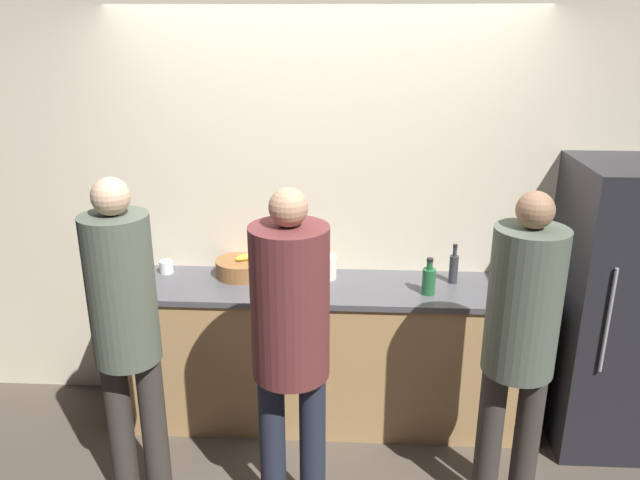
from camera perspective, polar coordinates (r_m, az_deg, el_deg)
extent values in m
plane|color=#4C4238|center=(3.94, -0.11, -18.37)|extent=(14.00, 14.00, 0.00)
cube|color=beige|center=(3.87, 0.39, 2.74)|extent=(5.20, 0.06, 2.60)
cube|color=tan|center=(3.96, 0.16, -10.40)|extent=(2.62, 0.55, 0.89)
cube|color=#4C4C51|center=(3.75, 0.17, -4.30)|extent=(2.65, 0.58, 0.03)
cube|color=#232328|center=(4.00, 25.56, -5.59)|extent=(0.66, 0.67, 1.70)
cylinder|color=#99999E|center=(3.60, 24.84, -6.74)|extent=(0.02, 0.02, 0.59)
cylinder|color=#38332D|center=(3.51, -17.74, -16.20)|extent=(0.13, 0.13, 0.84)
cylinder|color=#38332D|center=(3.46, -14.89, -16.53)|extent=(0.13, 0.13, 0.84)
cylinder|color=#515B4C|center=(3.10, -17.71, -4.36)|extent=(0.32, 0.32, 0.74)
sphere|color=#DBAD89|center=(2.95, -18.61, 3.80)|extent=(0.18, 0.18, 0.18)
cylinder|color=#232838|center=(3.27, -4.36, -18.21)|extent=(0.13, 0.13, 0.84)
cylinder|color=#232838|center=(3.26, -0.68, -18.38)|extent=(0.13, 0.13, 0.84)
cylinder|color=brown|center=(2.85, -2.76, -5.76)|extent=(0.36, 0.36, 0.73)
sphere|color=tan|center=(2.69, -2.91, 3.00)|extent=(0.17, 0.17, 0.17)
cylinder|color=#38332D|center=(3.42, 15.18, -17.20)|extent=(0.13, 0.13, 0.82)
cylinder|color=#38332D|center=(3.46, 18.34, -17.04)|extent=(0.13, 0.13, 0.82)
cylinder|color=#515B4C|center=(3.06, 18.17, -5.40)|extent=(0.34, 0.34, 0.72)
sphere|color=#936B4C|center=(2.90, 19.09, 2.60)|extent=(0.17, 0.17, 0.17)
cylinder|color=brown|center=(3.88, -7.25, -2.51)|extent=(0.31, 0.31, 0.10)
ellipsoid|color=yellow|center=(3.85, -6.73, -1.55)|extent=(0.15, 0.12, 0.04)
cylinder|color=silver|center=(3.80, 0.54, -2.50)|extent=(0.13, 0.13, 0.14)
cylinder|color=#99754C|center=(3.77, 0.33, -1.24)|extent=(0.01, 0.05, 0.20)
cylinder|color=#99754C|center=(3.78, 0.73, -1.21)|extent=(0.03, 0.04, 0.20)
cylinder|color=#99754C|center=(3.76, 0.54, -1.31)|extent=(0.04, 0.01, 0.20)
cylinder|color=#236033|center=(3.64, 9.91, -3.76)|extent=(0.08, 0.08, 0.15)
cylinder|color=#236033|center=(3.60, 10.00, -2.29)|extent=(0.03, 0.03, 0.05)
cylinder|color=black|center=(3.59, 10.03, -1.80)|extent=(0.04, 0.04, 0.02)
cylinder|color=silver|center=(3.96, -18.02, -2.89)|extent=(0.07, 0.07, 0.11)
cylinder|color=silver|center=(3.93, -18.13, -1.95)|extent=(0.03, 0.03, 0.03)
cylinder|color=black|center=(3.93, -18.16, -1.64)|extent=(0.03, 0.03, 0.01)
cylinder|color=#333338|center=(3.82, 12.11, -2.64)|extent=(0.05, 0.05, 0.17)
cylinder|color=#333338|center=(3.78, 12.23, -1.06)|extent=(0.02, 0.02, 0.05)
cylinder|color=black|center=(3.77, 12.27, -0.54)|extent=(0.03, 0.03, 0.02)
cylinder|color=white|center=(4.01, -13.87, -2.40)|extent=(0.09, 0.09, 0.08)
cylinder|color=#335184|center=(3.81, -2.17, -3.05)|extent=(0.07, 0.07, 0.08)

